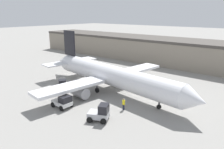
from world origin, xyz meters
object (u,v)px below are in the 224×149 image
Objects in this scene: baggage_tug at (63,102)px; pushback_tug at (100,113)px; belt_loader_truck at (63,84)px; ground_crew_worker at (124,104)px; airplane at (109,75)px.

baggage_tug is 0.88× the size of pushback_tug.
pushback_tug reaches higher than belt_loader_truck.
ground_crew_worker is at bearing 37.53° from belt_loader_truck.
ground_crew_worker is 14.58m from belt_loader_truck.
baggage_tug is at bearing -0.22° from belt_loader_truck.
airplane is at bearing 122.90° from ground_crew_worker.
ground_crew_worker is at bearing -27.82° from airplane.
baggage_tug is (-7.74, -5.32, -0.03)m from ground_crew_worker.
airplane is 10.85× the size of belt_loader_truck.
belt_loader_truck is at bearing -136.79° from airplane.
baggage_tug is (-0.36, -10.48, -2.09)m from airplane.
ground_crew_worker is at bearing 57.42° from pushback_tug.
belt_loader_truck is 14.91m from pushback_tug.
airplane reaches higher than belt_loader_truck.
belt_loader_truck reaches higher than baggage_tug.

